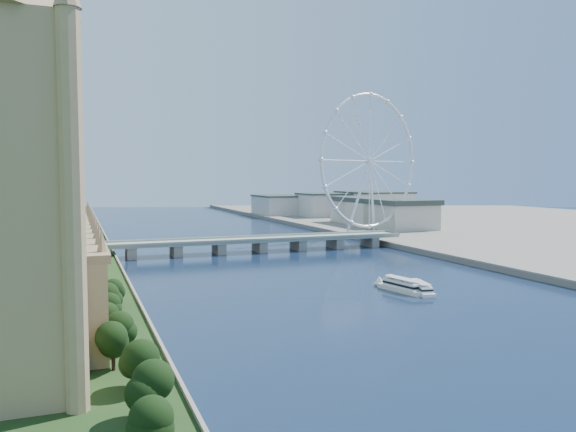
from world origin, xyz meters
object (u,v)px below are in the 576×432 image
victoria_tower (20,175)px  tour_boat_far (420,293)px  london_eye (370,161)px  tour_boat_near (403,291)px

victoria_tower → tour_boat_far: bearing=26.6°
london_eye → victoria_tower: bearing=-130.4°
tour_boat_near → tour_boat_far: bearing=-57.0°
london_eye → tour_boat_near: 245.22m
victoria_tower → tour_boat_far: victoria_tower is taller
victoria_tower → tour_boat_near: (154.86, 86.65, -54.49)m
victoria_tower → london_eye: bearing=49.6°
london_eye → tour_boat_near: (-100.12, -213.42, -67.52)m
london_eye → tour_boat_far: size_ratio=4.84×
tour_boat_far → london_eye: bearing=79.9°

